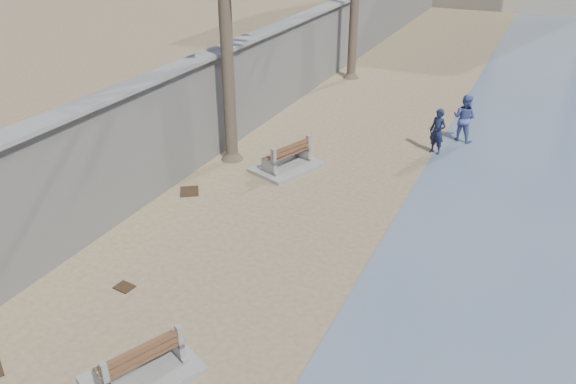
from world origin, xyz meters
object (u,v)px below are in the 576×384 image
(bench_near, at_px, (141,362))
(person_b, at_px, (465,116))
(bench_far, at_px, (287,157))
(person_a, at_px, (438,128))

(bench_near, distance_m, person_b, 15.24)
(bench_near, relative_size, bench_far, 0.93)
(bench_far, bearing_deg, person_a, 38.91)
(person_a, height_order, person_b, person_b)
(person_a, relative_size, person_b, 0.96)
(bench_near, relative_size, person_b, 1.23)
(bench_far, xyz_separation_m, person_a, (4.30, 3.47, 0.54))
(bench_near, height_order, bench_far, bench_far)
(bench_far, xyz_separation_m, person_b, (4.94, 5.13, 0.59))
(person_a, bearing_deg, bench_near, -77.28)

